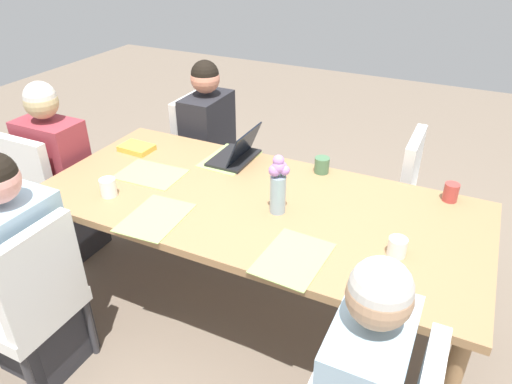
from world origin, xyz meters
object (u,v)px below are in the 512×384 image
person_near_right_near (28,281)px  coffee_mug_near_right (108,187)px  coffee_mug_near_left (397,247)px  dining_table (256,212)px  person_head_left_left_near (60,182)px  chair_far_left_far (205,150)px  laptop_far_left_far (237,154)px  chair_far_right_mid (425,199)px  person_far_left_far (209,151)px  flower_vase (278,183)px  chair_near_right_near (30,298)px  coffee_mug_centre_left (451,192)px  coffee_mug_centre_right (322,165)px  chair_head_left_left_near (46,189)px  book_red_cover (137,148)px

person_near_right_near → coffee_mug_near_right: bearing=77.9°
coffee_mug_near_left → coffee_mug_near_right: bearing=-174.3°
dining_table → person_head_left_left_near: size_ratio=1.91×
chair_far_left_far → laptop_far_left_far: laptop_far_left_far is taller
chair_far_right_mid → laptop_far_left_far: (-1.06, -0.49, 0.30)m
laptop_far_left_far → coffee_mug_near_right: bearing=-121.9°
person_far_left_far → chair_far_right_mid: bearing=1.6°
chair_far_left_far → laptop_far_left_far: 0.80m
person_far_left_far → flower_vase: size_ratio=3.88×
chair_near_right_near → chair_far_left_far: bearing=93.5°
person_far_left_far → coffee_mug_centre_left: (1.67, -0.38, 0.28)m
person_head_left_left_near → chair_near_right_near: size_ratio=1.33×
coffee_mug_centre_right → laptop_far_left_far: bearing=-171.6°
chair_far_right_mid → coffee_mug_centre_right: chair_far_right_mid is taller
person_head_left_left_near → chair_far_right_mid: (2.17, 0.87, -0.03)m
chair_head_left_left_near → flower_vase: (1.61, 0.04, 0.42)m
book_red_cover → coffee_mug_near_left: bearing=-9.7°
laptop_far_left_far → coffee_mug_centre_right: 0.51m
dining_table → chair_far_right_mid: chair_far_right_mid is taller
dining_table → coffee_mug_near_right: bearing=-157.9°
person_far_left_far → person_near_right_near: (-0.04, -1.61, 0.00)m
person_near_right_near → coffee_mug_near_left: (1.56, 0.65, 0.27)m
chair_far_left_far → coffee_mug_centre_right: chair_far_left_far is taller
coffee_mug_near_left → chair_near_right_near: bearing=-154.5°
coffee_mug_near_left → coffee_mug_near_right: coffee_mug_near_right is taller
dining_table → chair_far_left_far: (-0.85, 0.87, -0.19)m
dining_table → coffee_mug_near_right: 0.78m
laptop_far_left_far → coffee_mug_centre_right: laptop_far_left_far is taller
person_far_left_far → coffee_mug_centre_right: 1.08m
chair_near_right_near → laptop_far_left_far: 1.33m
dining_table → chair_near_right_near: chair_near_right_near is taller
chair_near_right_near → chair_far_right_mid: bearing=48.6°
dining_table → coffee_mug_centre_right: size_ratio=25.02×
coffee_mug_centre_left → chair_far_left_far: bearing=165.9°
coffee_mug_centre_left → coffee_mug_centre_right: bearing=179.4°
chair_head_left_left_near → coffee_mug_near_right: chair_head_left_left_near is taller
chair_near_right_near → flower_vase: (0.89, 0.81, 0.42)m
flower_vase → chair_head_left_left_near: bearing=-178.6°
person_far_left_far → flower_vase: person_far_left_far is taller
flower_vase → chair_far_left_far: bearing=137.2°
coffee_mug_near_left → coffee_mug_centre_left: (0.15, 0.58, 0.01)m
person_far_left_far → laptop_far_left_far: 0.70m
person_near_right_near → coffee_mug_centre_left: size_ratio=12.39×
person_head_left_left_near → chair_far_left_far: 1.05m
chair_near_right_near → flower_vase: 1.27m
flower_vase → coffee_mug_near_right: (-0.85, -0.24, -0.11)m
chair_far_left_far → coffee_mug_centre_left: 1.83m
chair_near_right_near → coffee_mug_near_left: chair_near_right_near is taller
chair_far_left_far → coffee_mug_centre_left: chair_far_left_far is taller
coffee_mug_near_right → coffee_mug_centre_left: size_ratio=1.00×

